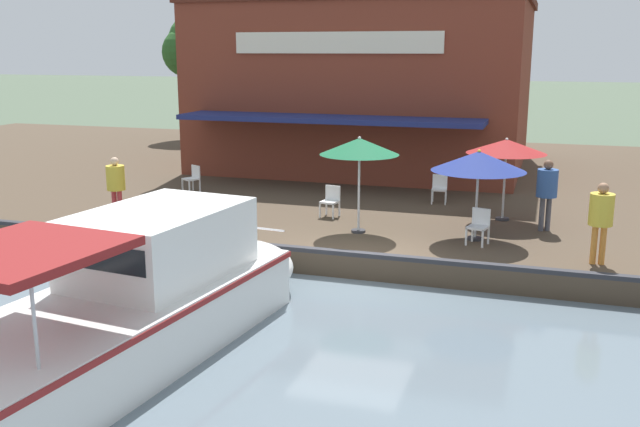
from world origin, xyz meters
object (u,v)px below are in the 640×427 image
object	(u,v)px
patio_umbrella_mid_patio_right	(506,147)
cafe_chair_mid_patio	(193,177)
person_near_entrance	(116,181)
person_at_quay_edge	(547,186)
person_mid_patio	(601,213)
cafe_chair_under_first_umbrella	(439,187)
cafe_chair_facing_river	(479,225)
patio_umbrella_back_row	(479,161)
patio_umbrella_mid_patio_left	(359,147)
motorboat_nearest_quay	(149,295)
tree_upstream_bank	(198,47)
waterfront_restaurant	(370,83)
cafe_chair_far_corner_seat	(331,200)

from	to	relation	value
patio_umbrella_mid_patio_right	cafe_chair_mid_patio	distance (m)	10.02
person_near_entrance	person_at_quay_edge	world-z (taller)	person_at_quay_edge
person_mid_patio	person_near_entrance	bearing A→B (deg)	-91.52
cafe_chair_under_first_umbrella	person_near_entrance	distance (m)	9.35
cafe_chair_facing_river	patio_umbrella_back_row	bearing A→B (deg)	-163.18
patio_umbrella_back_row	person_mid_patio	bearing A→B (deg)	65.39
patio_umbrella_mid_patio_left	cafe_chair_facing_river	bearing A→B (deg)	85.83
person_near_entrance	motorboat_nearest_quay	size ratio (longest dim) A/B	0.19
patio_umbrella_back_row	tree_upstream_bank	distance (m)	22.78
person_near_entrance	waterfront_restaurant	bearing A→B (deg)	160.97
patio_umbrella_mid_patio_left	motorboat_nearest_quay	size ratio (longest dim) A/B	0.27
waterfront_restaurant	person_near_entrance	world-z (taller)	waterfront_restaurant
person_near_entrance	patio_umbrella_mid_patio_right	bearing A→B (deg)	108.11
cafe_chair_under_first_umbrella	person_mid_patio	size ratio (longest dim) A/B	0.48
patio_umbrella_mid_patio_right	cafe_chair_facing_river	distance (m)	3.13
cafe_chair_facing_river	person_near_entrance	bearing A→B (deg)	-86.77
person_near_entrance	cafe_chair_facing_river	bearing A→B (deg)	93.23
person_at_quay_edge	patio_umbrella_back_row	bearing A→B (deg)	-47.85
cafe_chair_mid_patio	person_mid_patio	xyz separation A→B (m)	(4.53, 12.09, 0.65)
patio_umbrella_mid_patio_right	person_near_entrance	bearing A→B (deg)	-71.89
cafe_chair_facing_river	motorboat_nearest_quay	distance (m)	8.15
cafe_chair_facing_river	patio_umbrella_mid_patio_left	bearing A→B (deg)	-94.17
person_mid_patio	patio_umbrella_back_row	bearing A→B (deg)	-114.61
motorboat_nearest_quay	patio_umbrella_back_row	bearing A→B (deg)	144.25
patio_umbrella_mid_patio_right	patio_umbrella_back_row	size ratio (longest dim) A/B	0.99
patio_umbrella_mid_patio_left	cafe_chair_far_corner_seat	distance (m)	2.52
cafe_chair_mid_patio	person_mid_patio	distance (m)	12.92
waterfront_restaurant	cafe_chair_mid_patio	size ratio (longest dim) A/B	14.28
person_near_entrance	tree_upstream_bank	world-z (taller)	tree_upstream_bank
patio_umbrella_mid_patio_left	person_near_entrance	size ratio (longest dim) A/B	1.41
patio_umbrella_mid_patio_right	person_near_entrance	xyz separation A→B (m)	(3.24, -9.91, -0.92)
waterfront_restaurant	person_near_entrance	bearing A→B (deg)	-19.03
patio_umbrella_mid_patio_right	cafe_chair_facing_river	xyz separation A→B (m)	(2.70, -0.37, -1.52)
cafe_chair_under_first_umbrella	waterfront_restaurant	bearing A→B (deg)	-150.29
cafe_chair_facing_river	cafe_chair_mid_patio	world-z (taller)	same
waterfront_restaurant	cafe_chair_facing_river	distance (m)	12.76
waterfront_restaurant	patio_umbrella_back_row	bearing A→B (deg)	26.42
patio_umbrella_mid_patio_right	cafe_chair_far_corner_seat	size ratio (longest dim) A/B	2.63
person_at_quay_edge	cafe_chair_facing_river	bearing A→B (deg)	-38.91
patio_umbrella_mid_patio_right	patio_umbrella_mid_patio_left	xyz separation A→B (m)	(2.48, -3.38, 0.18)
patio_umbrella_back_row	cafe_chair_under_first_umbrella	world-z (taller)	patio_umbrella_back_row
person_at_quay_edge	patio_umbrella_mid_patio_left	bearing A→B (deg)	-70.29
patio_umbrella_back_row	patio_umbrella_mid_patio_right	bearing A→B (deg)	168.07
waterfront_restaurant	person_mid_patio	world-z (taller)	waterfront_restaurant
patio_umbrella_mid_patio_right	cafe_chair_under_first_umbrella	xyz separation A→B (m)	(-1.68, -1.97, -1.52)
patio_umbrella_mid_patio_right	waterfront_restaurant	bearing A→B (deg)	-145.39
patio_umbrella_back_row	person_near_entrance	xyz separation A→B (m)	(0.92, -9.42, -0.84)
patio_umbrella_mid_patio_right	cafe_chair_mid_patio	world-z (taller)	patio_umbrella_mid_patio_right
person_at_quay_edge	person_mid_patio	world-z (taller)	person_at_quay_edge
cafe_chair_mid_patio	person_near_entrance	world-z (taller)	person_near_entrance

